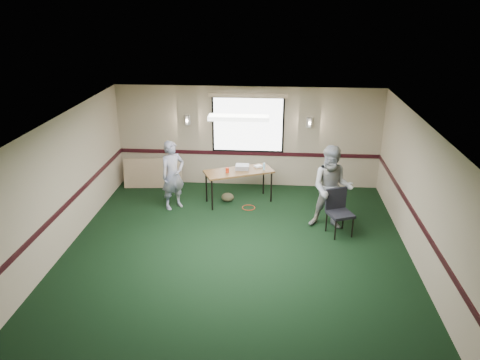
# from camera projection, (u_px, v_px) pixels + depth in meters

# --- Properties ---
(ground) EXTENTS (8.00, 8.00, 0.00)m
(ground) POSITION_uv_depth(u_px,v_px,m) (235.00, 261.00, 9.23)
(ground) COLOR black
(ground) RESTS_ON ground
(room_shell) EXTENTS (8.00, 8.02, 8.00)m
(room_shell) POSITION_uv_depth(u_px,v_px,m) (243.00, 151.00, 10.61)
(room_shell) COLOR tan
(room_shell) RESTS_ON ground
(folding_table) EXTENTS (1.80, 1.27, 0.84)m
(folding_table) POSITION_uv_depth(u_px,v_px,m) (239.00, 173.00, 11.56)
(folding_table) COLOR #563818
(folding_table) RESTS_ON ground
(projector) EXTENTS (0.33, 0.28, 0.11)m
(projector) POSITION_uv_depth(u_px,v_px,m) (242.00, 167.00, 11.63)
(projector) COLOR gray
(projector) RESTS_ON folding_table
(game_console) EXTENTS (0.23, 0.22, 0.04)m
(game_console) POSITION_uv_depth(u_px,v_px,m) (258.00, 166.00, 11.77)
(game_console) COLOR white
(game_console) RESTS_ON folding_table
(red_cup) EXTENTS (0.08, 0.08, 0.13)m
(red_cup) POSITION_uv_depth(u_px,v_px,m) (227.00, 170.00, 11.40)
(red_cup) COLOR red
(red_cup) RESTS_ON folding_table
(water_bottle) EXTENTS (0.05, 0.05, 0.18)m
(water_bottle) POSITION_uv_depth(u_px,v_px,m) (264.00, 166.00, 11.56)
(water_bottle) COLOR #8CCCE6
(water_bottle) RESTS_ON folding_table
(duffel_bag) EXTENTS (0.32, 0.24, 0.23)m
(duffel_bag) POSITION_uv_depth(u_px,v_px,m) (228.00, 197.00, 11.82)
(duffel_bag) COLOR #473E28
(duffel_bag) RESTS_ON ground
(cable_coil) EXTENTS (0.32, 0.32, 0.02)m
(cable_coil) POSITION_uv_depth(u_px,v_px,m) (249.00, 208.00, 11.49)
(cable_coil) COLOR #B63116
(cable_coil) RESTS_ON ground
(folded_table) EXTENTS (1.57, 0.37, 0.79)m
(folded_table) POSITION_uv_depth(u_px,v_px,m) (153.00, 173.00, 12.60)
(folded_table) COLOR tan
(folded_table) RESTS_ON ground
(conference_chair) EXTENTS (0.64, 0.65, 1.00)m
(conference_chair) POSITION_uv_depth(u_px,v_px,m) (338.00, 208.00, 10.12)
(conference_chair) COLOR black
(conference_chair) RESTS_ON ground
(person_left) EXTENTS (0.73, 0.72, 1.70)m
(person_left) POSITION_uv_depth(u_px,v_px,m) (173.00, 175.00, 11.22)
(person_left) COLOR #39497F
(person_left) RESTS_ON ground
(person_right) EXTENTS (1.02, 0.85, 1.91)m
(person_right) POSITION_uv_depth(u_px,v_px,m) (332.00, 188.00, 10.20)
(person_right) COLOR #6E7FAB
(person_right) RESTS_ON ground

